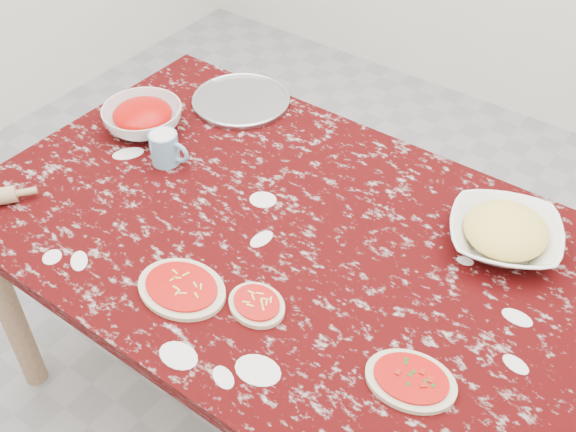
{
  "coord_description": "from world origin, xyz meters",
  "views": [
    {
      "loc": [
        0.73,
        -1.0,
        1.93
      ],
      "look_at": [
        0.0,
        0.0,
        0.8
      ],
      "focal_mm": 43.0,
      "sensor_mm": 36.0,
      "label": 1
    }
  ],
  "objects_px": {
    "sauce_bowl": "(143,118)",
    "flour_mug": "(165,148)",
    "cheese_bowl": "(504,236)",
    "worktable": "(288,254)",
    "pizza_tray": "(241,101)"
  },
  "relations": [
    {
      "from": "pizza_tray",
      "to": "flour_mug",
      "type": "relative_size",
      "value": 2.51
    },
    {
      "from": "cheese_bowl",
      "to": "flour_mug",
      "type": "bearing_deg",
      "value": -164.79
    },
    {
      "from": "sauce_bowl",
      "to": "flour_mug",
      "type": "distance_m",
      "value": 0.18
    },
    {
      "from": "cheese_bowl",
      "to": "sauce_bowl",
      "type": "bearing_deg",
      "value": -171.12
    },
    {
      "from": "sauce_bowl",
      "to": "flour_mug",
      "type": "xyz_separation_m",
      "value": [
        0.17,
        -0.08,
        0.01
      ]
    },
    {
      "from": "sauce_bowl",
      "to": "cheese_bowl",
      "type": "bearing_deg",
      "value": 8.88
    },
    {
      "from": "cheese_bowl",
      "to": "flour_mug",
      "type": "distance_m",
      "value": 0.91
    },
    {
      "from": "flour_mug",
      "to": "cheese_bowl",
      "type": "bearing_deg",
      "value": 15.21
    },
    {
      "from": "worktable",
      "to": "flour_mug",
      "type": "xyz_separation_m",
      "value": [
        -0.43,
        0.03,
        0.13
      ]
    },
    {
      "from": "sauce_bowl",
      "to": "worktable",
      "type": "bearing_deg",
      "value": -9.66
    },
    {
      "from": "worktable",
      "to": "cheese_bowl",
      "type": "bearing_deg",
      "value": 30.73
    },
    {
      "from": "pizza_tray",
      "to": "flour_mug",
      "type": "bearing_deg",
      "value": -86.1
    },
    {
      "from": "sauce_bowl",
      "to": "cheese_bowl",
      "type": "distance_m",
      "value": 1.06
    },
    {
      "from": "cheese_bowl",
      "to": "flour_mug",
      "type": "relative_size",
      "value": 2.26
    },
    {
      "from": "pizza_tray",
      "to": "flour_mug",
      "type": "xyz_separation_m",
      "value": [
        0.02,
        -0.35,
        0.04
      ]
    }
  ]
}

